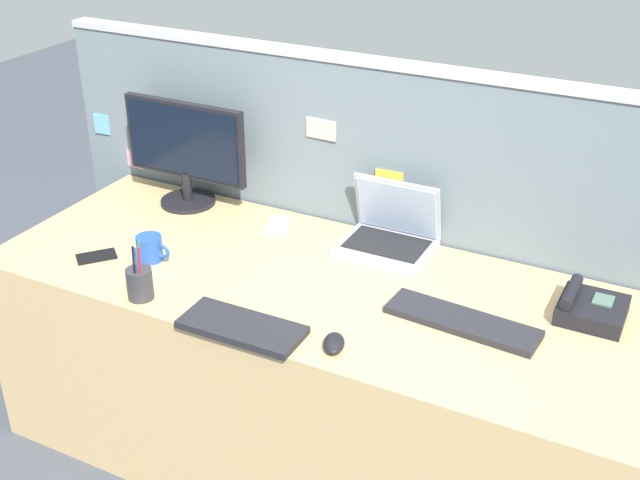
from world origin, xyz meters
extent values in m
plane|color=#424751|center=(0.00, 0.00, 0.00)|extent=(10.00, 10.00, 0.00)
cube|color=tan|center=(0.00, 0.00, 0.37)|extent=(2.13, 0.81, 0.74)
cube|color=slate|center=(0.00, 0.45, 0.66)|extent=(2.53, 0.06, 1.32)
cube|color=#B7BAC1|center=(0.00, 0.45, 1.33)|extent=(2.53, 0.07, 0.02)
cube|color=pink|center=(-1.03, 0.41, 0.81)|extent=(0.08, 0.01, 0.07)
cube|color=beige|center=(-0.18, 0.41, 1.08)|extent=(0.12, 0.01, 0.07)
cube|color=#66ADD1|center=(-1.18, 0.41, 0.94)|extent=(0.07, 0.01, 0.08)
cube|color=yellow|center=(0.08, 0.41, 0.94)|extent=(0.10, 0.01, 0.07)
cylinder|color=black|center=(-0.69, 0.29, 0.75)|extent=(0.21, 0.21, 0.02)
cylinder|color=black|center=(-0.69, 0.29, 0.81)|extent=(0.04, 0.04, 0.11)
cube|color=black|center=(-0.69, 0.30, 0.99)|extent=(0.50, 0.03, 0.29)
cube|color=black|center=(-0.69, 0.29, 0.99)|extent=(0.47, 0.01, 0.26)
cube|color=#B2B5BC|center=(0.13, 0.28, 0.75)|extent=(0.31, 0.25, 0.02)
cube|color=black|center=(0.13, 0.29, 0.76)|extent=(0.27, 0.18, 0.00)
cube|color=#B2B5BC|center=(0.13, 0.38, 0.86)|extent=(0.31, 0.07, 0.21)
cube|color=#9EB2D1|center=(0.13, 0.37, 0.86)|extent=(0.28, 0.05, 0.19)
cube|color=black|center=(0.83, 0.18, 0.76)|extent=(0.19, 0.19, 0.05)
cube|color=#4C6B5B|center=(0.85, 0.21, 0.79)|extent=(0.06, 0.07, 0.01)
cylinder|color=black|center=(0.76, 0.18, 0.81)|extent=(0.04, 0.17, 0.04)
cube|color=#232328|center=(-0.05, -0.34, 0.75)|extent=(0.37, 0.16, 0.02)
cube|color=#232328|center=(0.50, -0.03, 0.75)|extent=(0.46, 0.16, 0.02)
ellipsoid|color=black|center=(0.22, -0.30, 0.75)|extent=(0.09, 0.12, 0.03)
cylinder|color=#333338|center=(-0.42, -0.33, 0.79)|extent=(0.08, 0.08, 0.10)
cylinder|color=black|center=(-0.42, -0.35, 0.85)|extent=(0.01, 0.02, 0.15)
cylinder|color=#238438|center=(-0.43, -0.33, 0.85)|extent=(0.03, 0.03, 0.15)
cylinder|color=red|center=(-0.40, -0.35, 0.85)|extent=(0.02, 0.01, 0.15)
cylinder|color=blue|center=(-0.41, -0.34, 0.84)|extent=(0.03, 0.02, 0.13)
cube|color=#B7BAC1|center=(-0.29, 0.28, 0.74)|extent=(0.12, 0.16, 0.01)
cube|color=black|center=(-0.71, -0.20, 0.74)|extent=(0.14, 0.14, 0.01)
cylinder|color=blue|center=(-0.54, -0.13, 0.78)|extent=(0.09, 0.09, 0.09)
torus|color=blue|center=(-0.49, -0.13, 0.78)|extent=(0.05, 0.01, 0.05)
camera|label=1|loc=(1.03, -1.97, 2.05)|focal=45.46mm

